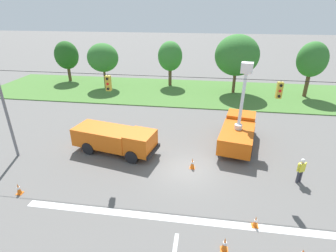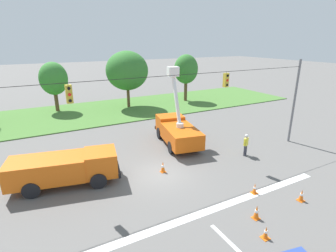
{
  "view_description": "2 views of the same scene",
  "coord_description": "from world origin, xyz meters",
  "px_view_note": "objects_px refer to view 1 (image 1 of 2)",
  "views": [
    {
      "loc": [
        0.95,
        -15.53,
        10.52
      ],
      "look_at": [
        -1.95,
        4.4,
        1.22
      ],
      "focal_mm": 28.0,
      "sensor_mm": 36.0,
      "label": 1
    },
    {
      "loc": [
        -6.98,
        -14.21,
        8.69
      ],
      "look_at": [
        2.46,
        3.31,
        2.12
      ],
      "focal_mm": 28.0,
      "sensor_mm": 36.0,
      "label": 2
    }
  ],
  "objects_px": {
    "tree_far_west": "(67,55)",
    "utility_truck_bucket_lift": "(238,130)",
    "tree_west": "(103,58)",
    "traffic_cone_lane_edge_b": "(192,163)",
    "utility_truck_support_near": "(115,138)",
    "tree_far_east": "(312,60)",
    "traffic_cone_foreground_left": "(225,244)",
    "traffic_cone_far_left": "(256,222)",
    "tree_centre": "(170,56)",
    "tree_east": "(237,55)",
    "road_worker": "(301,169)",
    "traffic_cone_mid_right": "(19,189)"
  },
  "relations": [
    {
      "from": "tree_far_west",
      "to": "utility_truck_bucket_lift",
      "type": "relative_size",
      "value": 0.89
    },
    {
      "from": "tree_west",
      "to": "traffic_cone_lane_edge_b",
      "type": "distance_m",
      "value": 22.87
    },
    {
      "from": "utility_truck_bucket_lift",
      "to": "utility_truck_support_near",
      "type": "height_order",
      "value": "utility_truck_bucket_lift"
    },
    {
      "from": "tree_far_west",
      "to": "tree_far_east",
      "type": "xyz_separation_m",
      "value": [
        32.81,
        -2.85,
        0.78
      ]
    },
    {
      "from": "utility_truck_bucket_lift",
      "to": "traffic_cone_lane_edge_b",
      "type": "bearing_deg",
      "value": -130.44
    },
    {
      "from": "traffic_cone_lane_edge_b",
      "to": "traffic_cone_foreground_left",
      "type": "bearing_deg",
      "value": -73.96
    },
    {
      "from": "utility_truck_support_near",
      "to": "traffic_cone_far_left",
      "type": "relative_size",
      "value": 10.72
    },
    {
      "from": "tree_far_west",
      "to": "tree_centre",
      "type": "distance_m",
      "value": 15.36
    },
    {
      "from": "utility_truck_support_near",
      "to": "tree_far_west",
      "type": "bearing_deg",
      "value": 125.29
    },
    {
      "from": "tree_east",
      "to": "traffic_cone_lane_edge_b",
      "type": "xyz_separation_m",
      "value": [
        -4.26,
        -18.33,
        -4.48
      ]
    },
    {
      "from": "utility_truck_support_near",
      "to": "traffic_cone_far_left",
      "type": "xyz_separation_m",
      "value": [
        9.67,
        -6.37,
        -0.87
      ]
    },
    {
      "from": "traffic_cone_lane_edge_b",
      "to": "tree_centre",
      "type": "bearing_deg",
      "value": 102.16
    },
    {
      "from": "road_worker",
      "to": "utility_truck_support_near",
      "type": "bearing_deg",
      "value": 170.97
    },
    {
      "from": "tree_west",
      "to": "traffic_cone_lane_edge_b",
      "type": "height_order",
      "value": "tree_west"
    },
    {
      "from": "tree_far_west",
      "to": "utility_truck_support_near",
      "type": "bearing_deg",
      "value": -54.71
    },
    {
      "from": "tree_west",
      "to": "traffic_cone_mid_right",
      "type": "distance_m",
      "value": 23.09
    },
    {
      "from": "utility_truck_bucket_lift",
      "to": "traffic_cone_foreground_left",
      "type": "bearing_deg",
      "value": -98.22
    },
    {
      "from": "tree_east",
      "to": "road_worker",
      "type": "height_order",
      "value": "tree_east"
    },
    {
      "from": "tree_centre",
      "to": "road_worker",
      "type": "relative_size",
      "value": 3.49
    },
    {
      "from": "traffic_cone_foreground_left",
      "to": "tree_west",
      "type": "bearing_deg",
      "value": 121.26
    },
    {
      "from": "traffic_cone_mid_right",
      "to": "road_worker",
      "type": "bearing_deg",
      "value": 12.02
    },
    {
      "from": "tree_centre",
      "to": "utility_truck_support_near",
      "type": "relative_size",
      "value": 0.9
    },
    {
      "from": "road_worker",
      "to": "traffic_cone_mid_right",
      "type": "xyz_separation_m",
      "value": [
        -17.29,
        -3.68,
        -0.64
      ]
    },
    {
      "from": "tree_far_east",
      "to": "traffic_cone_foreground_left",
      "type": "height_order",
      "value": "tree_far_east"
    },
    {
      "from": "traffic_cone_far_left",
      "to": "tree_centre",
      "type": "bearing_deg",
      "value": 107.45
    },
    {
      "from": "utility_truck_support_near",
      "to": "tree_centre",
      "type": "bearing_deg",
      "value": 85.12
    },
    {
      "from": "traffic_cone_foreground_left",
      "to": "traffic_cone_far_left",
      "type": "distance_m",
      "value": 2.41
    },
    {
      "from": "utility_truck_bucket_lift",
      "to": "traffic_cone_far_left",
      "type": "xyz_separation_m",
      "value": [
        0.12,
        -8.99,
        -1.0
      ]
    },
    {
      "from": "utility_truck_support_near",
      "to": "road_worker",
      "type": "bearing_deg",
      "value": -9.03
    },
    {
      "from": "tree_far_west",
      "to": "traffic_cone_lane_edge_b",
      "type": "height_order",
      "value": "tree_far_west"
    },
    {
      "from": "tree_far_east",
      "to": "tree_east",
      "type": "bearing_deg",
      "value": 177.66
    },
    {
      "from": "tree_west",
      "to": "road_worker",
      "type": "xyz_separation_m",
      "value": [
        20.19,
        -18.91,
        -3.15
      ]
    },
    {
      "from": "utility_truck_support_near",
      "to": "traffic_cone_far_left",
      "type": "bearing_deg",
      "value": -33.37
    },
    {
      "from": "tree_west",
      "to": "traffic_cone_mid_right",
      "type": "bearing_deg",
      "value": -82.68
    },
    {
      "from": "traffic_cone_foreground_left",
      "to": "traffic_cone_lane_edge_b",
      "type": "xyz_separation_m",
      "value": [
        -1.91,
        6.66,
        0.01
      ]
    },
    {
      "from": "tree_far_east",
      "to": "traffic_cone_far_left",
      "type": "bearing_deg",
      "value": -112.38
    },
    {
      "from": "tree_east",
      "to": "traffic_cone_far_left",
      "type": "bearing_deg",
      "value": -91.66
    },
    {
      "from": "tree_far_east",
      "to": "traffic_cone_lane_edge_b",
      "type": "relative_size",
      "value": 8.56
    },
    {
      "from": "tree_centre",
      "to": "traffic_cone_far_left",
      "type": "bearing_deg",
      "value": -72.55
    },
    {
      "from": "utility_truck_support_near",
      "to": "road_worker",
      "type": "relative_size",
      "value": 3.89
    },
    {
      "from": "tree_east",
      "to": "utility_truck_bucket_lift",
      "type": "xyz_separation_m",
      "value": [
        -0.79,
        -14.27,
        -3.57
      ]
    },
    {
      "from": "utility_truck_bucket_lift",
      "to": "tree_west",
      "type": "bearing_deg",
      "value": 139.58
    },
    {
      "from": "tree_west",
      "to": "tree_east",
      "type": "xyz_separation_m",
      "value": [
        17.48,
        0.05,
        0.73
      ]
    },
    {
      "from": "road_worker",
      "to": "traffic_cone_far_left",
      "type": "height_order",
      "value": "road_worker"
    },
    {
      "from": "traffic_cone_far_left",
      "to": "utility_truck_support_near",
      "type": "bearing_deg",
      "value": 146.63
    },
    {
      "from": "traffic_cone_foreground_left",
      "to": "utility_truck_support_near",
      "type": "bearing_deg",
      "value": 134.62
    },
    {
      "from": "tree_far_east",
      "to": "utility_truck_support_near",
      "type": "height_order",
      "value": "tree_far_east"
    },
    {
      "from": "traffic_cone_far_left",
      "to": "tree_west",
      "type": "bearing_deg",
      "value": 125.92
    },
    {
      "from": "tree_west",
      "to": "traffic_cone_far_left",
      "type": "bearing_deg",
      "value": -54.08
    },
    {
      "from": "tree_west",
      "to": "utility_truck_bucket_lift",
      "type": "relative_size",
      "value": 0.92
    }
  ]
}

